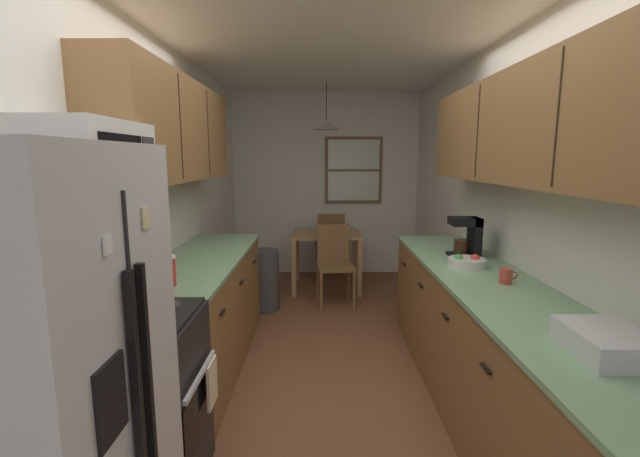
{
  "coord_description": "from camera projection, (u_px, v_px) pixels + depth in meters",
  "views": [
    {
      "loc": [
        -0.08,
        -2.47,
        1.66
      ],
      "look_at": [
        -0.08,
        1.31,
        1.03
      ],
      "focal_mm": 23.99,
      "sensor_mm": 36.0,
      "label": 1
    }
  ],
  "objects": [
    {
      "name": "upper_cabinets_right",
      "position": [
        539.0,
        126.0,
        2.37
      ],
      "size": [
        0.33,
        2.95,
        0.66
      ],
      "color": "brown"
    },
    {
      "name": "fruit_bowl",
      "position": [
        467.0,
        262.0,
        3.0
      ],
      "size": [
        0.26,
        0.26,
        0.09
      ],
      "color": "silver",
      "rests_on": "counter_right"
    },
    {
      "name": "storage_canister",
      "position": [
        166.0,
        271.0,
        2.55
      ],
      "size": [
        0.12,
        0.12,
        0.18
      ],
      "color": "red",
      "rests_on": "counter_left"
    },
    {
      "name": "pendant_light",
      "position": [
        327.0,
        125.0,
        5.16
      ],
      "size": [
        0.31,
        0.31,
        0.56
      ],
      "color": "black"
    },
    {
      "name": "dining_chair_near",
      "position": [
        335.0,
        261.0,
        4.85
      ],
      "size": [
        0.44,
        0.44,
        0.9
      ],
      "color": "brown",
      "rests_on": "ground"
    },
    {
      "name": "wall_left",
      "position": [
        164.0,
        205.0,
        3.49
      ],
      "size": [
        0.1,
        9.0,
        2.55
      ],
      "primitive_type": "cube",
      "color": "silver",
      "rests_on": "ground"
    },
    {
      "name": "stove_range",
      "position": [
        131.0,
        405.0,
        2.08
      ],
      "size": [
        0.66,
        0.62,
        1.1
      ],
      "color": "black",
      "rests_on": "ground"
    },
    {
      "name": "dish_towel",
      "position": [
        212.0,
        383.0,
        2.22
      ],
      "size": [
        0.02,
        0.16,
        0.24
      ],
      "primitive_type": "cube",
      "color": "beige"
    },
    {
      "name": "ceiling_slab",
      "position": [
        330.0,
        34.0,
        3.27
      ],
      "size": [
        4.4,
        9.0,
        0.08
      ],
      "primitive_type": "cube",
      "color": "white"
    },
    {
      "name": "counter_right",
      "position": [
        493.0,
        355.0,
        2.65
      ],
      "size": [
        0.64,
        3.27,
        0.9
      ],
      "color": "brown",
      "rests_on": "ground"
    },
    {
      "name": "upper_cabinets_left",
      "position": [
        173.0,
        130.0,
        3.1
      ],
      "size": [
        0.33,
        2.09,
        0.72
      ],
      "color": "brown"
    },
    {
      "name": "wall_back",
      "position": [
        325.0,
        185.0,
        6.1
      ],
      "size": [
        4.4,
        0.1,
        2.55
      ],
      "primitive_type": "cube",
      "color": "silver",
      "rests_on": "ground"
    },
    {
      "name": "refrigerator",
      "position": [
        33.0,
        422.0,
        1.32
      ],
      "size": [
        0.69,
        0.74,
        1.7
      ],
      "color": "silver",
      "rests_on": "ground"
    },
    {
      "name": "wall_right",
      "position": [
        495.0,
        205.0,
        3.49
      ],
      "size": [
        0.1,
        9.0,
        2.55
      ],
      "primitive_type": "cube",
      "color": "silver",
      "rests_on": "ground"
    },
    {
      "name": "dish_rack",
      "position": [
        608.0,
        342.0,
        1.66
      ],
      "size": [
        0.28,
        0.34,
        0.1
      ],
      "primitive_type": "cube",
      "color": "silver",
      "rests_on": "counter_right"
    },
    {
      "name": "ground_plane",
      "position": [
        329.0,
        352.0,
        3.7
      ],
      "size": [
        12.0,
        12.0,
        0.0
      ],
      "primitive_type": "plane",
      "color": "brown"
    },
    {
      "name": "mug_by_coffeemaker",
      "position": [
        506.0,
        276.0,
        2.6
      ],
      "size": [
        0.11,
        0.07,
        0.09
      ],
      "color": "#BF3F33",
      "rests_on": "counter_right"
    },
    {
      "name": "coffee_maker",
      "position": [
        468.0,
        236.0,
        3.29
      ],
      "size": [
        0.22,
        0.18,
        0.31
      ],
      "color": "black",
      "rests_on": "counter_right"
    },
    {
      "name": "trash_bin",
      "position": [
        263.0,
        280.0,
        4.68
      ],
      "size": [
        0.35,
        0.35,
        0.66
      ],
      "primitive_type": "cylinder",
      "color": "#3F3F42",
      "rests_on": "ground"
    },
    {
      "name": "dining_chair_far",
      "position": [
        330.0,
        241.0,
        5.98
      ],
      "size": [
        0.43,
        0.43,
        0.9
      ],
      "color": "brown",
      "rests_on": "ground"
    },
    {
      "name": "microwave_over_range",
      "position": [
        86.0,
        160.0,
        1.88
      ],
      "size": [
        0.39,
        0.64,
        0.35
      ],
      "color": "white"
    },
    {
      "name": "dining_table",
      "position": [
        326.0,
        242.0,
        5.4
      ],
      "size": [
        0.84,
        0.74,
        0.73
      ],
      "color": "#A87F51",
      "rests_on": "ground"
    },
    {
      "name": "back_window",
      "position": [
        353.0,
        170.0,
        5.99
      ],
      "size": [
        0.8,
        0.05,
        0.92
      ],
      "color": "brown"
    },
    {
      "name": "counter_left",
      "position": [
        203.0,
        312.0,
        3.38
      ],
      "size": [
        0.64,
        2.01,
        0.9
      ],
      "color": "brown",
      "rests_on": "ground"
    }
  ]
}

